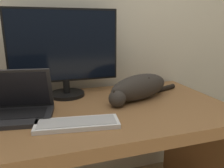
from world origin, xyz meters
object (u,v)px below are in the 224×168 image
laptop (15,108)px  external_keyboard (77,124)px  monitor (65,52)px  cat (139,87)px

laptop → external_keyboard: bearing=-26.0°
monitor → external_keyboard: monitor is taller
cat → external_keyboard: bearing=-169.0°
monitor → external_keyboard: bearing=-90.5°
monitor → cat: monitor is taller
laptop → cat: (0.66, 0.06, 0.03)m
monitor → cat: size_ratio=1.18×
laptop → cat: bearing=13.7°
laptop → cat: 0.67m
monitor → external_keyboard: size_ratio=1.71×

